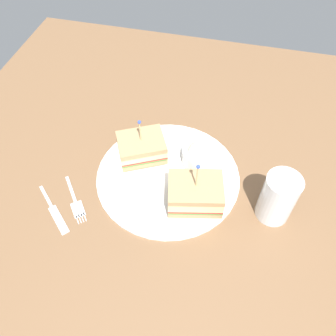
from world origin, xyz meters
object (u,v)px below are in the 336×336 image
Objects in this scene: drink_glass at (277,199)px; coleslaw_bowl at (199,154)px; sandwich_half_front at (195,193)px; sandwich_half_back at (142,148)px; knife at (54,211)px; fork at (76,204)px; plate at (168,175)px.

coleslaw_bowl is at bearing 151.44° from drink_glass.
sandwich_half_front reaches higher than coleslaw_bowl.
sandwich_half_back reaches higher than knife.
knife is at bearing -166.53° from drink_glass.
sandwich_half_back is at bearing 57.37° from fork.
plate is 4.27× the size of coleslaw_bowl.
plate is 2.97× the size of fork.
knife is (-3.43, -2.68, 0.00)cm from fork.
coleslaw_bowl is 26.99cm from fork.
sandwich_half_front is 23.67cm from fork.
drink_glass is 42.62cm from knife.
fork is 4.35cm from knife.
drink_glass is 1.04× the size of knife.
sandwich_half_front reaches higher than fork.
plate is at bearing 34.18° from fork.
sandwich_half_back is 21.84cm from knife.
plate reaches higher than knife.
plate reaches higher than fork.
sandwich_half_front is 1.67× the size of coleslaw_bowl.
fork is at bearing -169.22° from drink_glass.
sandwich_half_front is at bearing 13.95° from fork.
sandwich_half_front is 27.66cm from knife.
fork is (-22.72, -5.64, -3.45)cm from sandwich_half_front.
sandwich_half_back is 17.74cm from fork.
drink_glass is at bearing 13.47° from knife.
plate is at bearing 34.86° from knife.
plate is 9.04cm from sandwich_half_front.
knife is (-41.19, -9.86, -4.68)cm from drink_glass.
drink_glass is at bearing 5.86° from sandwich_half_front.
sandwich_half_front is 15.17cm from drink_glass.
sandwich_half_back is at bearing 165.15° from drink_glass.
knife is at bearing -145.14° from plate.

